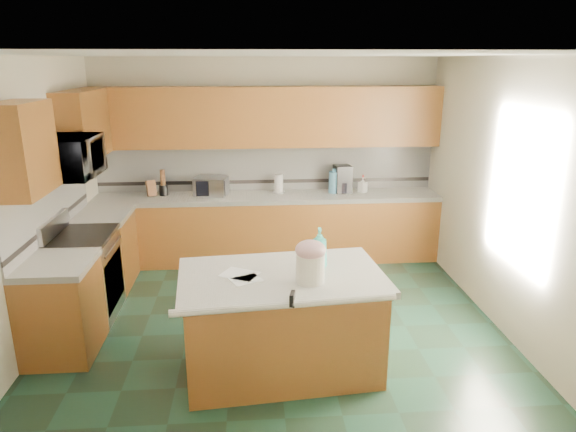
{
  "coord_description": "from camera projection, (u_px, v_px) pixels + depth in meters",
  "views": [
    {
      "loc": [
        -0.23,
        -4.68,
        2.66
      ],
      "look_at": [
        0.15,
        0.35,
        1.12
      ],
      "focal_mm": 32.0,
      "sensor_mm": 36.0,
      "label": 1
    }
  ],
  "objects": [
    {
      "name": "floor",
      "position": [
        276.0,
        331.0,
        5.25
      ],
      "size": [
        4.6,
        4.6,
        0.0
      ],
      "primitive_type": "plane",
      "color": "black",
      "rests_on": "ground"
    },
    {
      "name": "ceiling",
      "position": [
        274.0,
        55.0,
        4.46
      ],
      "size": [
        4.6,
        4.6,
        0.0
      ],
      "primitive_type": "plane",
      "color": "white",
      "rests_on": "ground"
    },
    {
      "name": "wall_back",
      "position": [
        267.0,
        159.0,
        7.07
      ],
      "size": [
        4.6,
        0.04,
        2.7
      ],
      "primitive_type": "cube",
      "color": "beige",
      "rests_on": "ground"
    },
    {
      "name": "wall_front",
      "position": [
        298.0,
        324.0,
        2.64
      ],
      "size": [
        4.6,
        0.04,
        2.7
      ],
      "primitive_type": "cube",
      "color": "beige",
      "rests_on": "ground"
    },
    {
      "name": "wall_left",
      "position": [
        22.0,
        209.0,
        4.69
      ],
      "size": [
        0.04,
        4.6,
        2.7
      ],
      "primitive_type": "cube",
      "color": "beige",
      "rests_on": "ground"
    },
    {
      "name": "wall_right",
      "position": [
        511.0,
        199.0,
        5.02
      ],
      "size": [
        0.04,
        4.6,
        2.7
      ],
      "primitive_type": "cube",
      "color": "beige",
      "rests_on": "ground"
    },
    {
      "name": "back_base_cab",
      "position": [
        268.0,
        229.0,
        7.03
      ],
      "size": [
        4.6,
        0.6,
        0.86
      ],
      "primitive_type": "cube",
      "color": "#38200B",
      "rests_on": "ground"
    },
    {
      "name": "back_countertop",
      "position": [
        268.0,
        197.0,
        6.9
      ],
      "size": [
        4.6,
        0.64,
        0.06
      ],
      "primitive_type": "cube",
      "color": "white",
      "rests_on": "back_base_cab"
    },
    {
      "name": "back_upper_cab",
      "position": [
        266.0,
        117.0,
        6.72
      ],
      "size": [
        4.6,
        0.33,
        0.78
      ],
      "primitive_type": "cube",
      "color": "#38200B",
      "rests_on": "wall_back"
    },
    {
      "name": "back_backsplash",
      "position": [
        267.0,
        168.0,
        7.07
      ],
      "size": [
        4.6,
        0.02,
        0.63
      ],
      "primitive_type": "cube",
      "color": "silver",
      "rests_on": "back_countertop"
    },
    {
      "name": "back_accent_band",
      "position": [
        267.0,
        181.0,
        7.12
      ],
      "size": [
        4.6,
        0.01,
        0.05
      ],
      "primitive_type": "cube",
      "color": "black",
      "rests_on": "back_countertop"
    },
    {
      "name": "left_base_cab_rear",
      "position": [
        106.0,
        252.0,
        6.21
      ],
      "size": [
        0.6,
        0.82,
        0.86
      ],
      "primitive_type": "cube",
      "color": "#38200B",
      "rests_on": "ground"
    },
    {
      "name": "left_counter_rear",
      "position": [
        102.0,
        215.0,
        6.08
      ],
      "size": [
        0.64,
        0.82,
        0.06
      ],
      "primitive_type": "cube",
      "color": "white",
      "rests_on": "left_base_cab_rear"
    },
    {
      "name": "left_base_cab_front",
      "position": [
        62.0,
        311.0,
        4.75
      ],
      "size": [
        0.6,
        0.72,
        0.86
      ],
      "primitive_type": "cube",
      "color": "#38200B",
      "rests_on": "ground"
    },
    {
      "name": "left_counter_front",
      "position": [
        55.0,
        265.0,
        4.62
      ],
      "size": [
        0.64,
        0.72,
        0.06
      ],
      "primitive_type": "cube",
      "color": "white",
      "rests_on": "left_base_cab_front"
    },
    {
      "name": "left_backsplash",
      "position": [
        50.0,
        205.0,
        5.25
      ],
      "size": [
        0.02,
        2.3,
        0.63
      ],
      "primitive_type": "cube",
      "color": "silver",
      "rests_on": "wall_left"
    },
    {
      "name": "left_accent_band",
      "position": [
        53.0,
        223.0,
        5.31
      ],
      "size": [
        0.01,
        2.3,
        0.05
      ],
      "primitive_type": "cube",
      "color": "black",
      "rests_on": "wall_left"
    },
    {
      "name": "left_upper_cab_rear",
      "position": [
        83.0,
        125.0,
        5.89
      ],
      "size": [
        0.33,
        1.09,
        0.78
      ],
      "primitive_type": "cube",
      "color": "#38200B",
      "rests_on": "wall_left"
    },
    {
      "name": "left_upper_cab_front",
      "position": [
        22.0,
        149.0,
        4.3
      ],
      "size": [
        0.33,
        0.72,
        0.78
      ],
      "primitive_type": "cube",
      "color": "#38200B",
      "rests_on": "wall_left"
    },
    {
      "name": "range_body",
      "position": [
        86.0,
        277.0,
        5.46
      ],
      "size": [
        0.6,
        0.76,
        0.88
      ],
      "primitive_type": "cube",
      "color": "#B7B7BC",
      "rests_on": "ground"
    },
    {
      "name": "range_oven_door",
      "position": [
        114.0,
        280.0,
        5.49
      ],
      "size": [
        0.02,
        0.68,
        0.55
      ],
      "primitive_type": "cube",
      "color": "black",
      "rests_on": "range_body"
    },
    {
      "name": "range_cooktop",
      "position": [
        81.0,
        237.0,
        5.32
      ],
      "size": [
        0.62,
        0.78,
        0.04
      ],
      "primitive_type": "cube",
      "color": "black",
      "rests_on": "range_body"
    },
    {
      "name": "range_handle",
      "position": [
        113.0,
        247.0,
        5.38
      ],
      "size": [
        0.02,
        0.66,
        0.02
      ],
      "primitive_type": "cylinder",
      "rotation": [
        1.57,
        0.0,
        0.0
      ],
      "color": "#B7B7BC",
      "rests_on": "range_body"
    },
    {
      "name": "range_backguard",
      "position": [
        53.0,
        226.0,
        5.27
      ],
      "size": [
        0.06,
        0.76,
        0.18
      ],
      "primitive_type": "cube",
      "color": "#B7B7BC",
      "rests_on": "range_body"
    },
    {
      "name": "microwave",
      "position": [
        71.0,
        157.0,
        5.08
      ],
      "size": [
        0.5,
        0.73,
        0.41
      ],
      "primitive_type": "imported",
      "rotation": [
        0.0,
        0.0,
        1.57
      ],
      "color": "#B7B7BC",
      "rests_on": "wall_left"
    },
    {
      "name": "island_base",
      "position": [
        282.0,
        326.0,
        4.48
      ],
      "size": [
        1.71,
        1.07,
        0.86
      ],
      "primitive_type": "cube",
      "rotation": [
        0.0,
        0.0,
        0.09
      ],
      "color": "#38200B",
      "rests_on": "ground"
    },
    {
      "name": "island_top",
      "position": [
        282.0,
        277.0,
        4.35
      ],
      "size": [
        1.81,
        1.18,
        0.06
      ],
      "primitive_type": "cube",
      "rotation": [
        0.0,
        0.0,
        0.09
      ],
      "color": "white",
      "rests_on": "island_base"
    },
    {
      "name": "island_bullnose",
      "position": [
        286.0,
        305.0,
        3.86
      ],
      "size": [
        1.73,
        0.22,
        0.06
      ],
      "primitive_type": "cylinder",
      "rotation": [
        0.0,
        1.57,
        0.09
      ],
      "color": "white",
      "rests_on": "island_base"
    },
    {
      "name": "treat_jar",
      "position": [
        310.0,
        268.0,
        4.15
      ],
      "size": [
        0.27,
        0.27,
        0.24
      ],
      "primitive_type": "cylinder",
      "rotation": [
        0.0,
        0.0,
        -0.18
      ],
      "color": "white",
      "rests_on": "island_top"
    },
    {
      "name": "treat_jar_lid",
      "position": [
        311.0,
        250.0,
        4.11
      ],
      "size": [
        0.25,
        0.25,
        0.15
      ],
      "primitive_type": "ellipsoid",
      "color": "#CB979D",
      "rests_on": "treat_jar"
    },
    {
      "name": "treat_jar_knob",
      "position": [
        311.0,
        244.0,
        4.09
      ],
      "size": [
        0.08,
        0.03,
        0.03
      ],
      "primitive_type": "cylinder",
      "rotation": [
        0.0,
        1.57,
        0.0
      ],
      "color": "tan",
      "rests_on": "treat_jar_lid"
    },
    {
      "name": "treat_jar_knob_end_l",
      "position": [
        305.0,
        244.0,
        4.09
      ],
      "size": [
        0.04,
        0.04,
        0.04
      ],
      "primitive_type": "sphere",
      "color": "tan",
      "rests_on": "treat_jar_lid"
    },
    {
      "name": "treat_jar_knob_end_r",
      "position": [
        316.0,
        244.0,
        4.09
      ],
      "size": [
        0.04,
        0.04,
        0.04
      ],
      "primitive_type": "sphere",
      "color": "tan",
      "rests_on": "treat_jar_lid"
    },
    {
      "name": "soap_bottle_island",
      "position": [
        319.0,
        248.0,
        4.41
      ],
      "size": [
        0.15,
        0.15,
        0.36
      ],
      "primitive_type": "imported",
      "rotation": [
        0.0,
        0.0,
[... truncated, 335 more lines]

